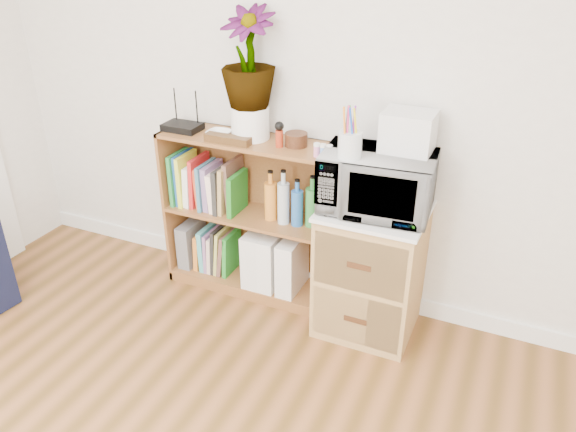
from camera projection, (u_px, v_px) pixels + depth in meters
The scene contains 21 objects.
skirting_board at pixel (314, 280), 3.41m from camera, with size 4.00×0.02×0.10m, color white.
bookshelf at pixel (250, 217), 3.22m from camera, with size 1.00×0.30×0.95m, color brown.
wicker_unit at pixel (370, 271), 2.95m from camera, with size 0.50×0.45×0.70m, color #9E7542.
microwave at pixel (377, 182), 2.70m from camera, with size 0.53×0.36×0.29m, color silver.
pen_cup at pixel (350, 145), 2.56m from camera, with size 0.11×0.11×0.12m, color silver.
small_appliance at pixel (408, 131), 2.63m from camera, with size 0.24×0.20×0.19m, color silver.
router at pixel (182, 127), 3.12m from camera, with size 0.21×0.14×0.04m, color black.
white_bowl at pixel (219, 134), 3.03m from camera, with size 0.13×0.13×0.03m, color white.
plant_pot at pixel (250, 122), 2.98m from camera, with size 0.20×0.20×0.17m, color white.
potted_plant at pixel (248, 58), 2.82m from camera, with size 0.28×0.28×0.50m, color #357C31.
trinket_box at pixel (228, 139), 2.94m from camera, with size 0.26×0.06×0.04m, color #38230F.
kokeshi_doll at pixel (279, 139), 2.88m from camera, with size 0.04×0.04×0.09m, color #9F2B13.
wooden_bowl at pixel (296, 139), 2.89m from camera, with size 0.12×0.12×0.07m, color #331A0E.
paint_jars at pixel (323, 152), 2.75m from camera, with size 0.11×0.04×0.06m, color #D07490.
file_box at pixel (192, 242), 3.50m from camera, with size 0.08×0.22×0.28m, color slate.
magazine_holder_left at pixel (258, 256), 3.31m from camera, with size 0.11×0.27×0.33m, color silver.
magazine_holder_mid at pixel (273, 259), 3.27m from camera, with size 0.10×0.26×0.33m, color white.
magazine_holder_right at pixel (292, 264), 3.23m from camera, with size 0.10×0.26×0.33m, color white.
cookbooks at pixel (209, 184), 3.24m from camera, with size 0.41×0.20×0.31m.
liquor_bottles at pixel (297, 200), 3.04m from camera, with size 0.39×0.07×0.32m.
lower_books at pixel (217, 249), 3.43m from camera, with size 0.24×0.19×0.30m.
Camera 1 is at (1.02, -0.42, 1.97)m, focal length 35.00 mm.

